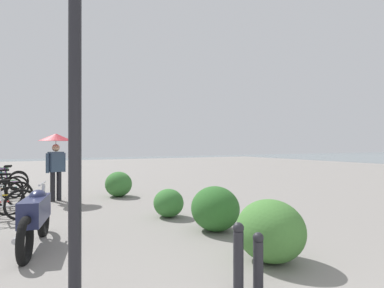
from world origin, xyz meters
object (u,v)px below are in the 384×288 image
lamppost (75,55)px  bicycle_green (3,180)px  bollard_near (258,259)px  pedestrian (56,148)px  bollard_mid (238,255)px  motorcycle (35,216)px  bicycle_purple (2,181)px

lamppost → bicycle_green: bearing=6.3°
lamppost → bicycle_green: lamppost is taller
bicycle_green → bollard_near: (-11.02, -3.07, -0.01)m
pedestrian → bollard_near: 7.75m
lamppost → pedestrian: lamppost is taller
bicycle_green → bollard_near: bicycle_green is taller
bicycle_green → bollard_near: size_ratio=2.60×
lamppost → bollard_mid: (-0.71, -1.70, -2.28)m
motorcycle → bollard_mid: size_ratio=2.68×
bicycle_purple → lamppost: bearing=-173.4°
bicycle_green → pedestrian: pedestrian is taller
bollard_mid → bicycle_green: bearing=14.5°
motorcycle → bollard_near: size_ratio=3.20×
lamppost → bollard_near: size_ratio=6.05×
motorcycle → pedestrian: pedestrian is taller
bicycle_purple → bollard_near: bearing=-163.8°
bicycle_purple → bollard_near: bicycle_purple is taller
lamppost → bicycle_purple: size_ratio=2.30×
lamppost → motorcycle: 3.13m
lamppost → bicycle_green: (10.24, 1.13, -2.34)m
motorcycle → bollard_near: 3.75m
pedestrian → bollard_mid: size_ratio=2.54×
bicycle_green → bollard_near: 11.44m
motorcycle → bollard_mid: 3.55m
bollard_near → bollard_mid: size_ratio=0.84×
motorcycle → bicycle_green: bearing=5.8°
bicycle_purple → bollard_near: (-10.56, -3.08, -0.01)m
bicycle_purple → motorcycle: bearing=-173.8°
lamppost → pedestrian: 6.82m
pedestrian → bollard_near: bearing=-168.4°
bicycle_green → pedestrian: size_ratio=0.86×
bollard_near → motorcycle: bearing=37.0°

